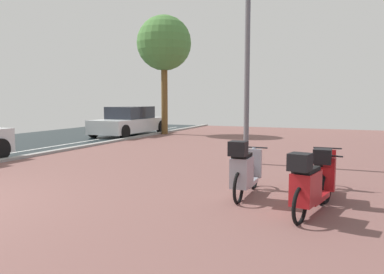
{
  "coord_description": "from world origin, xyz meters",
  "views": [
    {
      "loc": [
        6.55,
        -3.56,
        1.74
      ],
      "look_at": [
        3.78,
        3.01,
        1.03
      ],
      "focal_mm": 36.0,
      "sensor_mm": 36.0,
      "label": 1
    }
  ],
  "objects_px": {
    "street_tree": "(164,44)",
    "scooter_mid": "(244,171)",
    "scooter_far": "(324,174)",
    "lamp_post": "(247,52)",
    "parked_car_far": "(129,122)",
    "scooter_near": "(310,185)"
  },
  "relations": [
    {
      "from": "street_tree",
      "to": "scooter_mid",
      "type": "bearing_deg",
      "value": -56.67
    },
    {
      "from": "scooter_far",
      "to": "street_tree",
      "type": "relative_size",
      "value": 0.31
    },
    {
      "from": "scooter_far",
      "to": "street_tree",
      "type": "bearing_deg",
      "value": 129.37
    },
    {
      "from": "scooter_mid",
      "to": "lamp_post",
      "type": "relative_size",
      "value": 0.32
    },
    {
      "from": "scooter_far",
      "to": "lamp_post",
      "type": "height_order",
      "value": "lamp_post"
    },
    {
      "from": "scooter_far",
      "to": "street_tree",
      "type": "height_order",
      "value": "street_tree"
    },
    {
      "from": "parked_car_far",
      "to": "street_tree",
      "type": "height_order",
      "value": "street_tree"
    },
    {
      "from": "scooter_near",
      "to": "scooter_mid",
      "type": "height_order",
      "value": "scooter_mid"
    },
    {
      "from": "lamp_post",
      "to": "street_tree",
      "type": "distance_m",
      "value": 9.31
    },
    {
      "from": "scooter_near",
      "to": "scooter_far",
      "type": "height_order",
      "value": "scooter_near"
    },
    {
      "from": "scooter_near",
      "to": "lamp_post",
      "type": "bearing_deg",
      "value": 116.42
    },
    {
      "from": "scooter_mid",
      "to": "scooter_far",
      "type": "xyz_separation_m",
      "value": [
        1.3,
        0.51,
        -0.05
      ]
    },
    {
      "from": "scooter_near",
      "to": "parked_car_far",
      "type": "distance_m",
      "value": 13.84
    },
    {
      "from": "scooter_mid",
      "to": "lamp_post",
      "type": "height_order",
      "value": "lamp_post"
    },
    {
      "from": "scooter_near",
      "to": "street_tree",
      "type": "bearing_deg",
      "value": 125.9
    },
    {
      "from": "street_tree",
      "to": "lamp_post",
      "type": "bearing_deg",
      "value": -49.25
    },
    {
      "from": "scooter_near",
      "to": "street_tree",
      "type": "height_order",
      "value": "street_tree"
    },
    {
      "from": "scooter_far",
      "to": "parked_car_far",
      "type": "xyz_separation_m",
      "value": [
        -9.56,
        8.92,
        0.21
      ]
    },
    {
      "from": "scooter_far",
      "to": "scooter_mid",
      "type": "bearing_deg",
      "value": -158.45
    },
    {
      "from": "scooter_mid",
      "to": "street_tree",
      "type": "height_order",
      "value": "street_tree"
    },
    {
      "from": "parked_car_far",
      "to": "lamp_post",
      "type": "height_order",
      "value": "lamp_post"
    },
    {
      "from": "scooter_mid",
      "to": "scooter_near",
      "type": "bearing_deg",
      "value": -29.55
    }
  ]
}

